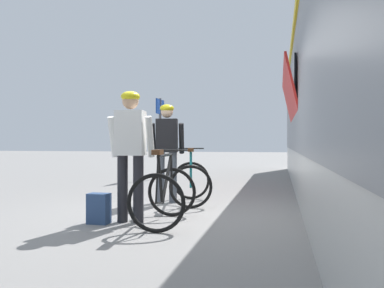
{
  "coord_description": "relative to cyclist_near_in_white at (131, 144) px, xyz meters",
  "views": [
    {
      "loc": [
        1.35,
        -5.32,
        1.06
      ],
      "look_at": [
        -0.1,
        0.92,
        1.05
      ],
      "focal_mm": 35.45,
      "sensor_mm": 36.0,
      "label": 1
    }
  ],
  "objects": [
    {
      "name": "bicycle_far_teal",
      "position": [
        0.43,
        1.7,
        -0.65
      ],
      "size": [
        0.93,
        1.2,
        0.99
      ],
      "color": "black",
      "rests_on": "ground"
    },
    {
      "name": "cyclist_far_in_dark",
      "position": [
        -0.02,
        1.76,
        0.0
      ],
      "size": [
        0.65,
        0.38,
        1.76
      ],
      "color": "#4C515B",
      "rests_on": "ground"
    },
    {
      "name": "platform_sign_post",
      "position": [
        -1.52,
        6.02,
        0.57
      ],
      "size": [
        0.08,
        0.7,
        2.4
      ],
      "color": "#595B60",
      "rests_on": "ground"
    },
    {
      "name": "backpack_on_platform",
      "position": [
        -0.38,
        -0.18,
        -0.85
      ],
      "size": [
        0.28,
        0.19,
        0.4
      ],
      "primitive_type": "cube",
      "rotation": [
        0.0,
        0.0,
        -0.02
      ],
      "color": "navy",
      "rests_on": "ground"
    },
    {
      "name": "ground_plane",
      "position": [
        0.61,
        0.55,
        -1.05
      ],
      "size": [
        80.0,
        80.0,
        0.0
      ],
      "primitive_type": "plane",
      "color": "gray"
    },
    {
      "name": "cyclist_near_in_white",
      "position": [
        0.0,
        0.0,
        0.0
      ],
      "size": [
        0.63,
        0.34,
        1.76
      ],
      "color": "#232328",
      "rests_on": "ground"
    },
    {
      "name": "bicycle_near_black",
      "position": [
        0.48,
        -0.01,
        -0.65
      ],
      "size": [
        0.81,
        1.13,
        0.99
      ],
      "color": "black",
      "rests_on": "ground"
    }
  ]
}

